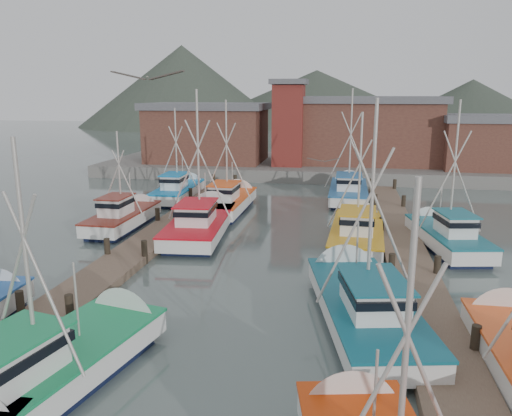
% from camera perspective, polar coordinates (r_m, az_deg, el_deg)
% --- Properties ---
extents(ground, '(260.00, 260.00, 0.00)m').
position_cam_1_polar(ground, '(19.69, -1.65, -12.08)').
color(ground, '#465450').
rests_on(ground, ground).
extents(dock_left, '(2.30, 46.00, 1.50)m').
position_cam_1_polar(dock_left, '(25.35, -15.51, -6.24)').
color(dock_left, brown).
rests_on(dock_left, ground).
extents(dock_right, '(2.30, 46.00, 1.50)m').
position_cam_1_polar(dock_right, '(23.23, 17.85, -8.17)').
color(dock_right, brown).
rests_on(dock_right, ground).
extents(quay, '(44.00, 16.00, 1.20)m').
position_cam_1_polar(quay, '(55.14, 6.21, 4.77)').
color(quay, slate).
rests_on(quay, ground).
extents(shed_left, '(12.72, 8.48, 6.20)m').
position_cam_1_polar(shed_left, '(54.63, -5.57, 8.65)').
color(shed_left, brown).
rests_on(shed_left, quay).
extents(shed_center, '(14.84, 9.54, 6.90)m').
position_cam_1_polar(shed_center, '(54.64, 12.67, 8.77)').
color(shed_center, brown).
rests_on(shed_center, quay).
extents(shed_right, '(8.48, 6.36, 5.20)m').
position_cam_1_polar(shed_right, '(53.35, 24.72, 6.91)').
color(shed_right, brown).
rests_on(shed_right, quay).
extents(lookout_tower, '(3.60, 3.60, 8.50)m').
position_cam_1_polar(lookout_tower, '(50.86, 3.74, 9.75)').
color(lookout_tower, maroon).
rests_on(lookout_tower, quay).
extents(distant_hills, '(175.00, 140.00, 42.00)m').
position_cam_1_polar(distant_hills, '(141.26, 3.46, 9.49)').
color(distant_hills, '#3F483C').
rests_on(distant_hills, ground).
extents(boat_4, '(4.48, 9.37, 8.05)m').
position_cam_1_polar(boat_4, '(16.16, -21.77, -16.29)').
color(boat_4, '#101837').
rests_on(boat_4, ground).
extents(boat_5, '(4.77, 9.89, 9.04)m').
position_cam_1_polar(boat_5, '(19.42, 11.93, -10.54)').
color(boat_5, '#101837').
rests_on(boat_5, ground).
extents(boat_8, '(3.83, 9.91, 9.46)m').
position_cam_1_polar(boat_8, '(30.62, -6.14, -1.62)').
color(boat_8, '#101837').
rests_on(boat_8, ground).
extents(boat_9, '(3.32, 9.02, 8.15)m').
position_cam_1_polar(boat_9, '(28.97, 11.50, -2.66)').
color(boat_9, '#101837').
rests_on(boat_9, ground).
extents(boat_10, '(2.79, 7.69, 6.68)m').
position_cam_1_polar(boat_10, '(32.94, -14.62, -0.94)').
color(boat_10, '#101837').
rests_on(boat_10, ground).
extents(boat_11, '(3.82, 8.18, 8.65)m').
position_cam_1_polar(boat_11, '(29.59, 20.69, -2.91)').
color(boat_11, '#101837').
rests_on(boat_11, ground).
extents(boat_12, '(3.48, 8.76, 8.65)m').
position_cam_1_polar(boat_12, '(36.51, -3.05, 0.80)').
color(boat_12, '#101837').
rests_on(boat_12, ground).
extents(boat_13, '(3.83, 9.24, 9.54)m').
position_cam_1_polar(boat_13, '(41.05, 10.52, 1.96)').
color(boat_13, '#101837').
rests_on(boat_13, ground).
extents(boat_14, '(3.26, 8.29, 7.91)m').
position_cam_1_polar(boat_14, '(40.97, -8.68, 2.00)').
color(boat_14, '#101837').
rests_on(boat_14, ground).
extents(gull_near, '(1.55, 0.63, 0.24)m').
position_cam_1_polar(gull_near, '(10.52, -12.31, 14.45)').
color(gull_near, gray).
rests_on(gull_near, ground).
extents(gull_far, '(1.55, 0.64, 0.24)m').
position_cam_1_polar(gull_far, '(24.13, 7.67, 5.42)').
color(gull_far, gray).
rests_on(gull_far, ground).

